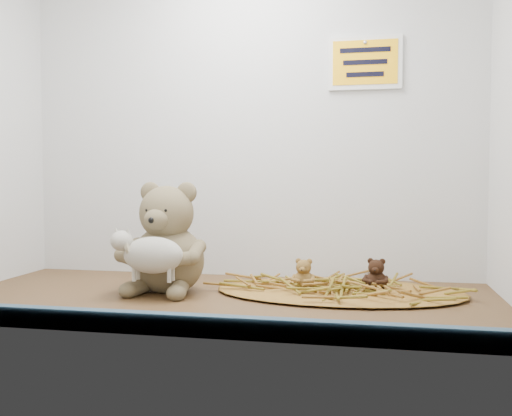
% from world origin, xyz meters
% --- Properties ---
extents(alcove_shell, '(1.20, 0.60, 0.90)m').
position_xyz_m(alcove_shell, '(0.00, 0.09, 0.45)').
color(alcove_shell, '#453118').
rests_on(alcove_shell, ground).
extents(front_rail, '(1.19, 0.02, 0.04)m').
position_xyz_m(front_rail, '(0.00, -0.29, 0.02)').
color(front_rail, '#365267').
rests_on(front_rail, shelf_floor).
extents(straw_bed, '(0.56, 0.33, 0.01)m').
position_xyz_m(straw_bed, '(0.25, 0.11, 0.01)').
color(straw_bed, brown).
rests_on(straw_bed, shelf_floor).
extents(main_teddy, '(0.22, 0.23, 0.25)m').
position_xyz_m(main_teddy, '(-0.14, 0.06, 0.13)').
color(main_teddy, olive).
rests_on(main_teddy, shelf_floor).
extents(toy_lamb, '(0.17, 0.10, 0.11)m').
position_xyz_m(toy_lamb, '(-0.14, -0.03, 0.10)').
color(toy_lamb, beige).
rests_on(toy_lamb, main_teddy).
extents(mini_teddy_tan, '(0.06, 0.06, 0.07)m').
position_xyz_m(mini_teddy_tan, '(0.17, 0.10, 0.05)').
color(mini_teddy_tan, brown).
rests_on(mini_teddy_tan, straw_bed).
extents(mini_teddy_brown, '(0.07, 0.07, 0.07)m').
position_xyz_m(mini_teddy_brown, '(0.33, 0.12, 0.05)').
color(mini_teddy_brown, black).
rests_on(mini_teddy_brown, straw_bed).
extents(wall_sign, '(0.16, 0.01, 0.11)m').
position_xyz_m(wall_sign, '(0.30, 0.29, 0.55)').
color(wall_sign, '#FFB00D').
rests_on(wall_sign, back_wall).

